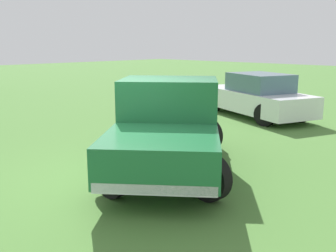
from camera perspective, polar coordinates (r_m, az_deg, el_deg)
name	(u,v)px	position (r m, az deg, el deg)	size (l,w,h in m)	color
ground_plane	(130,173)	(7.71, -5.64, -6.92)	(80.00, 80.00, 0.00)	#477533
pickup_truck	(169,123)	(7.76, 0.08, 0.40)	(4.40, 4.78, 1.80)	black
sedan_far	(256,96)	(13.78, 12.76, 4.23)	(4.81, 3.20, 1.49)	black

